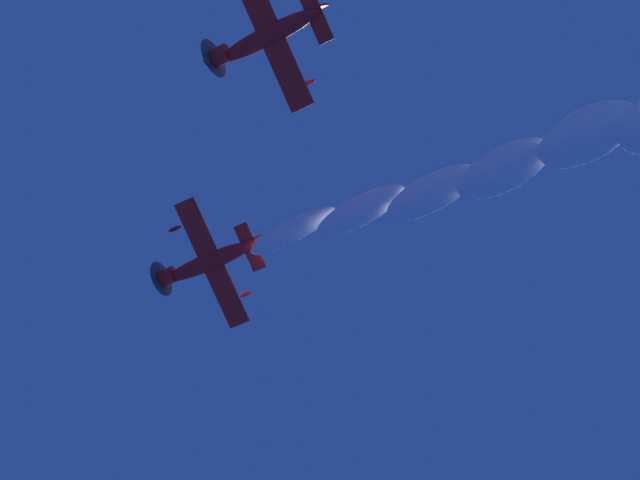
{
  "coord_description": "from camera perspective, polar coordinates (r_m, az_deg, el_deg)",
  "views": [
    {
      "loc": [
        -42.03,
        3.57,
        1.81
      ],
      "look_at": [
        -10.12,
        -1.2,
        57.39
      ],
      "focal_mm": 59.42,
      "sensor_mm": 36.0,
      "label": 1
    }
  ],
  "objects": [
    {
      "name": "smoke_trail_lead",
      "position": [
        60.8,
        14.63,
        5.42
      ],
      "size": [
        21.12,
        29.35,
        8.61
      ],
      "color": "white"
    },
    {
      "name": "airplane_lead",
      "position": [
        68.33,
        -6.17,
        -1.24
      ],
      "size": [
        7.54,
        7.68,
        4.1
      ],
      "color": "red"
    },
    {
      "name": "airplane_left_wingman",
      "position": [
        60.63,
        -3.01,
        10.85
      ],
      "size": [
        7.54,
        7.67,
        4.32
      ],
      "color": "red"
    }
  ]
}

